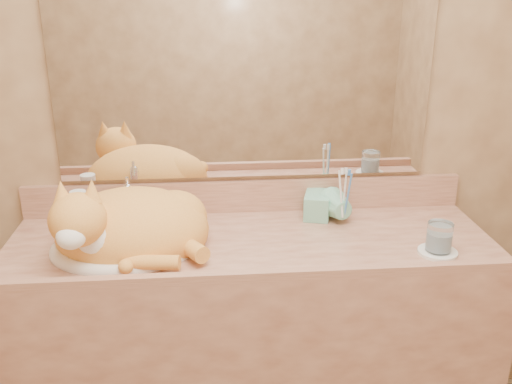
{
  "coord_description": "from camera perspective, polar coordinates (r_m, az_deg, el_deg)",
  "views": [
    {
      "loc": [
        -0.13,
        -0.97,
        1.66
      ],
      "look_at": [
        0.01,
        0.7,
        1.03
      ],
      "focal_mm": 40.0,
      "sensor_mm": 36.0,
      "label": 1
    }
  ],
  "objects": [
    {
      "name": "wall_back",
      "position": [
        2.01,
        -1.14,
        8.8
      ],
      "size": [
        2.4,
        0.02,
        2.5
      ],
      "primitive_type": "cube",
      "color": "brown",
      "rests_on": "ground"
    },
    {
      "name": "vanity_counter",
      "position": [
        2.1,
        -0.45,
        -15.51
      ],
      "size": [
        1.6,
        0.55,
        0.85
      ],
      "primitive_type": null,
      "color": "brown",
      "rests_on": "floor"
    },
    {
      "name": "mirror",
      "position": [
        1.98,
        -1.15,
        12.71
      ],
      "size": [
        1.3,
        0.02,
        0.8
      ],
      "primitive_type": "cube",
      "color": "white",
      "rests_on": "wall_back"
    },
    {
      "name": "sink_basin",
      "position": [
        1.85,
        -13.22,
        -3.61
      ],
      "size": [
        0.48,
        0.41,
        0.14
      ],
      "primitive_type": null,
      "rotation": [
        0.0,
        0.0,
        0.09
      ],
      "color": "white",
      "rests_on": "vanity_counter"
    },
    {
      "name": "faucet",
      "position": [
        2.0,
        -12.61,
        -1.23
      ],
      "size": [
        0.05,
        0.12,
        0.17
      ],
      "primitive_type": null,
      "rotation": [
        0.0,
        0.0,
        0.06
      ],
      "color": "white",
      "rests_on": "vanity_counter"
    },
    {
      "name": "cat",
      "position": [
        1.83,
        -12.87,
        -3.16
      ],
      "size": [
        0.5,
        0.42,
        0.27
      ],
      "primitive_type": null,
      "rotation": [
        0.0,
        0.0,
        0.03
      ],
      "color": "orange",
      "rests_on": "sink_basin"
    },
    {
      "name": "soap_dispenser",
      "position": [
        1.99,
        6.06,
        -0.55
      ],
      "size": [
        0.11,
        0.11,
        0.2
      ],
      "primitive_type": "imported",
      "rotation": [
        0.0,
        0.0,
        -0.27
      ],
      "color": "#73B99B",
      "rests_on": "vanity_counter"
    },
    {
      "name": "toothbrush_cup",
      "position": [
        1.99,
        8.76,
        -2.03
      ],
      "size": [
        0.14,
        0.14,
        0.1
      ],
      "primitive_type": "imported",
      "rotation": [
        0.0,
        0.0,
        0.27
      ],
      "color": "#73B99B",
      "rests_on": "vanity_counter"
    },
    {
      "name": "toothbrushes",
      "position": [
        1.97,
        8.88,
        -0.01
      ],
      "size": [
        0.03,
        0.03,
        0.21
      ],
      "primitive_type": null,
      "color": "white",
      "rests_on": "toothbrush_cup"
    },
    {
      "name": "saucer",
      "position": [
        1.89,
        17.7,
        -5.74
      ],
      "size": [
        0.12,
        0.12,
        0.01
      ],
      "primitive_type": "cylinder",
      "color": "white",
      "rests_on": "vanity_counter"
    },
    {
      "name": "water_glass",
      "position": [
        1.86,
        17.87,
        -4.32
      ],
      "size": [
        0.08,
        0.08,
        0.09
      ],
      "primitive_type": "cylinder",
      "color": "white",
      "rests_on": "saucer"
    },
    {
      "name": "lotion_bottle",
      "position": [
        2.05,
        -17.23,
        -1.69
      ],
      "size": [
        0.06,
        0.06,
        0.13
      ],
      "primitive_type": "cylinder",
      "color": "white",
      "rests_on": "vanity_counter"
    }
  ]
}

